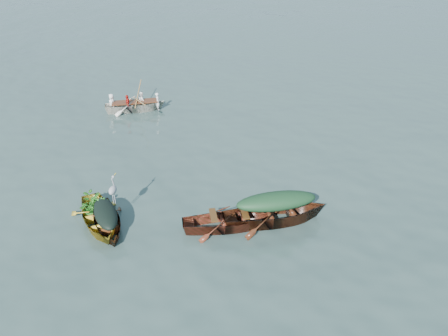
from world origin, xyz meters
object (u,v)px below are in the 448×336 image
object	(u,v)px
open_wooden_boat	(229,228)
heron	(113,194)
rowed_boat	(136,111)
dark_covered_boat	(108,227)
green_tarp_boat	(275,222)
yellow_dinghy	(100,224)

from	to	relation	value
open_wooden_boat	heron	size ratio (longest dim) A/B	4.26
heron	rowed_boat	bearing A→B (deg)	70.30
dark_covered_boat	green_tarp_boat	xyz separation A→B (m)	(5.03, 1.12, 0.00)
green_tarp_boat	open_wooden_boat	distance (m)	1.47
green_tarp_boat	yellow_dinghy	bearing A→B (deg)	79.25
green_tarp_boat	dark_covered_boat	bearing A→B (deg)	81.00
open_wooden_boat	green_tarp_boat	bearing A→B (deg)	-86.27
rowed_boat	green_tarp_boat	bearing A→B (deg)	-158.98
dark_covered_boat	yellow_dinghy	bearing A→B (deg)	128.77
yellow_dinghy	heron	xyz separation A→B (m)	(0.42, 0.36, 0.91)
open_wooden_boat	heron	xyz separation A→B (m)	(-3.55, -0.12, 0.91)
yellow_dinghy	green_tarp_boat	distance (m)	5.43
dark_covered_boat	rowed_boat	bearing A→B (deg)	71.79
yellow_dinghy	rowed_boat	distance (m)	9.24
dark_covered_boat	open_wooden_boat	world-z (taller)	open_wooden_boat
yellow_dinghy	rowed_boat	size ratio (longest dim) A/B	0.81
dark_covered_boat	heron	world-z (taller)	heron
green_tarp_boat	open_wooden_boat	size ratio (longest dim) A/B	1.16
yellow_dinghy	heron	bearing A→B (deg)	5.19
green_tarp_boat	heron	distance (m)	5.05
yellow_dinghy	rowed_boat	xyz separation A→B (m)	(-2.04, 9.02, 0.00)
yellow_dinghy	green_tarp_boat	bearing A→B (deg)	-24.73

